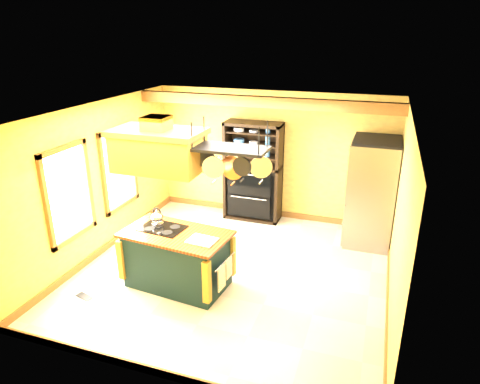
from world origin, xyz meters
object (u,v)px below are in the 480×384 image
Objects in this scene: kitchen_island at (177,258)px; pot_rack at (231,156)px; hutch at (253,181)px; refrigerator at (371,194)px; range_hood at (158,149)px.

pot_rack is (0.91, 0.01, 1.75)m from kitchen_island.
pot_rack is 0.53× the size of hutch.
refrigerator is at bearing 53.90° from pot_rack.
hutch is (-2.40, 0.37, -0.14)m from refrigerator.
range_hood is 0.64× the size of hutch.
hutch is (-0.55, 2.91, -1.40)m from pot_rack.
range_hood reaches higher than kitchen_island.
kitchen_island is 3.78m from refrigerator.
kitchen_island is 1.55× the size of pot_rack.
hutch is at bearing 88.94° from kitchen_island.
refrigerator is 0.94× the size of hutch.
kitchen_island is 0.88× the size of refrigerator.
kitchen_island is at bearing 0.31° from range_hood.
pot_rack reaches higher than hutch.
range_hood is at bearing -139.23° from refrigerator.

